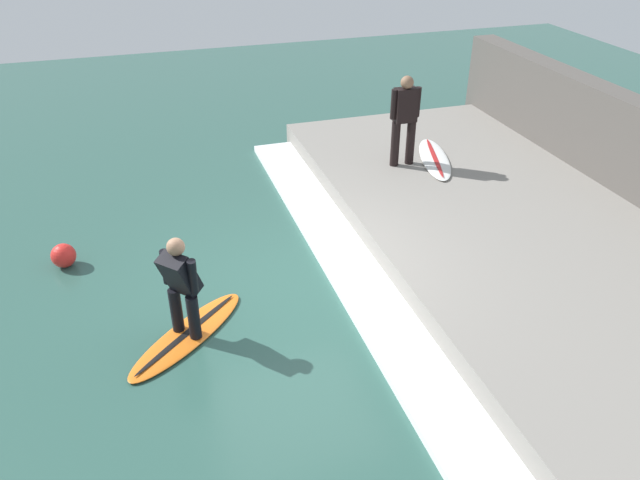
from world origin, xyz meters
TOP-DOWN VIEW (x-y plane):
  - ground_plane at (0.00, 0.00)m, footprint 28.00×28.00m
  - concrete_ledge at (3.54, 0.00)m, footprint 4.40×10.53m
  - wave_foam_crest at (0.95, 0.00)m, footprint 0.77×10.00m
  - surfboard_riding at (-1.51, -0.65)m, footprint 1.83×1.72m
  - surfer_riding at (-1.51, -0.65)m, footprint 0.54×0.54m
  - surfer_waiting_near at (2.82, 2.63)m, footprint 0.55×0.25m
  - surfboard_waiting_near at (3.48, 2.61)m, footprint 1.05×2.00m
  - marker_buoy at (-3.04, 1.54)m, footprint 0.36×0.36m

SIDE VIEW (x-z plane):
  - ground_plane at x=0.00m, z-range 0.00..0.00m
  - surfboard_riding at x=-1.51m, z-range 0.00..0.06m
  - wave_foam_crest at x=0.95m, z-range 0.00..0.11m
  - marker_buoy at x=-3.04m, z-range 0.00..0.36m
  - concrete_ledge at x=3.54m, z-range 0.00..0.41m
  - surfboard_waiting_near at x=3.48m, z-range 0.40..0.47m
  - surfer_riding at x=-1.51m, z-range 0.13..1.50m
  - surfer_waiting_near at x=2.82m, z-range 0.51..2.14m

